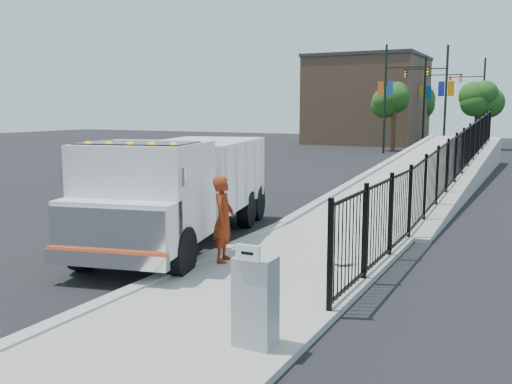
% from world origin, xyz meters
% --- Properties ---
extents(ground, '(120.00, 120.00, 0.00)m').
position_xyz_m(ground, '(0.00, 0.00, 0.00)').
color(ground, black).
rests_on(ground, ground).
extents(sidewalk, '(3.55, 12.00, 0.12)m').
position_xyz_m(sidewalk, '(1.93, -2.00, 0.06)').
color(sidewalk, '#9E998E').
rests_on(sidewalk, ground).
extents(curb, '(0.30, 12.00, 0.16)m').
position_xyz_m(curb, '(0.00, -2.00, 0.08)').
color(curb, '#ADAAA3').
rests_on(curb, ground).
extents(ramp, '(3.95, 24.06, 3.19)m').
position_xyz_m(ramp, '(2.12, 16.00, 0.00)').
color(ramp, '#9E998E').
rests_on(ramp, ground).
extents(iron_fence, '(0.10, 28.00, 1.80)m').
position_xyz_m(iron_fence, '(3.55, 12.00, 0.90)').
color(iron_fence, black).
rests_on(iron_fence, ground).
extents(truck, '(4.19, 8.23, 2.70)m').
position_xyz_m(truck, '(-1.51, 1.17, 1.52)').
color(truck, black).
rests_on(truck, ground).
extents(worker, '(0.59, 0.76, 1.83)m').
position_xyz_m(worker, '(0.52, -0.17, 1.04)').
color(worker, maroon).
rests_on(worker, sidewalk).
extents(utility_cabinet, '(0.55, 0.40, 1.25)m').
position_xyz_m(utility_cabinet, '(3.10, -3.75, 0.75)').
color(utility_cabinet, gray).
rests_on(utility_cabinet, sidewalk).
extents(arrow_sign, '(0.35, 0.04, 0.22)m').
position_xyz_m(arrow_sign, '(3.10, -3.97, 1.48)').
color(arrow_sign, white).
rests_on(arrow_sign, utility_cabinet).
extents(debris, '(0.43, 0.43, 0.11)m').
position_xyz_m(debris, '(2.88, 0.75, 0.17)').
color(debris, silver).
rests_on(debris, sidewalk).
extents(light_pole_0, '(3.77, 0.22, 8.00)m').
position_xyz_m(light_pole_0, '(-4.02, 32.20, 4.36)').
color(light_pole_0, black).
rests_on(light_pole_0, ground).
extents(light_pole_1, '(3.78, 0.22, 8.00)m').
position_xyz_m(light_pole_1, '(-0.64, 34.49, 4.36)').
color(light_pole_1, black).
rests_on(light_pole_1, ground).
extents(light_pole_2, '(3.78, 0.22, 8.00)m').
position_xyz_m(light_pole_2, '(-3.19, 43.15, 4.36)').
color(light_pole_2, black).
rests_on(light_pole_2, ground).
extents(light_pole_3, '(3.78, 0.22, 8.00)m').
position_xyz_m(light_pole_3, '(0.78, 47.41, 4.36)').
color(light_pole_3, black).
rests_on(light_pole_3, ground).
extents(tree_0, '(2.40, 2.40, 5.20)m').
position_xyz_m(tree_0, '(-4.16, 34.44, 3.93)').
color(tree_0, '#382314').
rests_on(tree_0, ground).
extents(tree_1, '(2.34, 2.34, 5.17)m').
position_xyz_m(tree_1, '(1.42, 39.56, 3.92)').
color(tree_1, '#382314').
rests_on(tree_1, ground).
extents(tree_2, '(3.23, 3.23, 5.62)m').
position_xyz_m(tree_2, '(-5.16, 49.06, 3.97)').
color(tree_2, '#382314').
rests_on(tree_2, ground).
extents(building, '(10.00, 10.00, 8.00)m').
position_xyz_m(building, '(-9.00, 44.00, 4.00)').
color(building, '#8C664C').
rests_on(building, ground).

